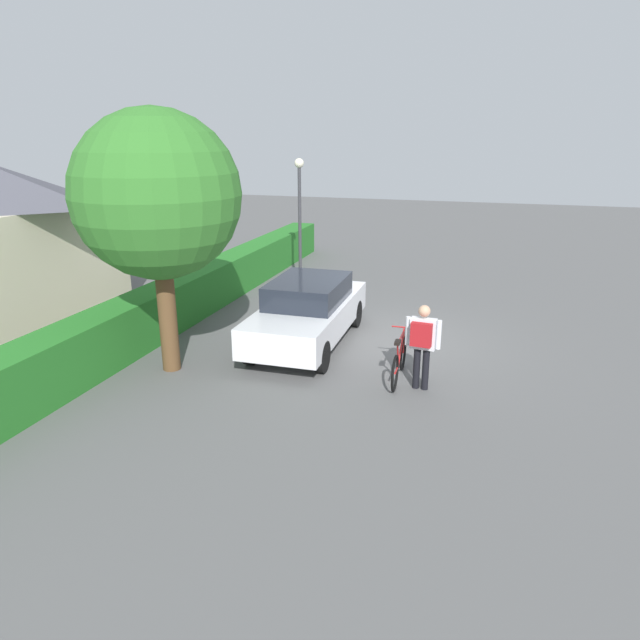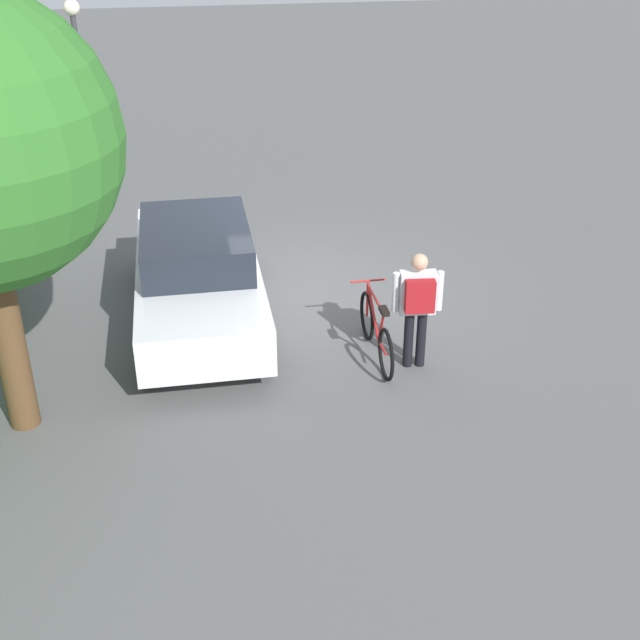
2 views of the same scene
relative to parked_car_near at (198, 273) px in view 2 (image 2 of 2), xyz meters
The scene contains 5 objects.
ground_plane 2.06m from the parked_car_near, 70.19° to the right, with size 60.00×60.00×0.00m, color #575757.
parked_car_near is the anchor object (origin of this frame).
bicycle 2.76m from the parked_car_near, 121.17° to the right, with size 1.79×0.50×0.94m.
person_rider 3.29m from the parked_car_near, 121.89° to the right, with size 0.38×0.66×1.65m.
street_lamp 5.31m from the parked_car_near, 21.04° to the left, with size 0.28×0.28×3.92m.
Camera 2 is at (-11.74, 1.79, 6.04)m, focal length 47.25 mm.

